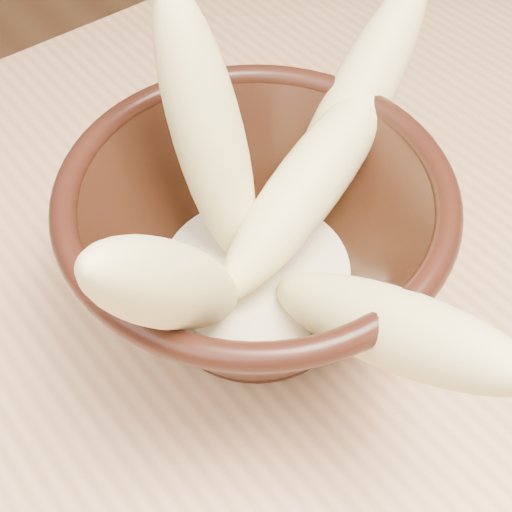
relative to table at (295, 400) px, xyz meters
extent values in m
cube|color=#DDA879|center=(0.00, 0.00, 0.06)|extent=(1.20, 0.80, 0.04)
cylinder|color=tan|center=(0.54, 0.34, -0.32)|extent=(0.05, 0.05, 0.71)
cylinder|color=black|center=(-0.01, 0.04, 0.08)|extent=(0.10, 0.10, 0.01)
cylinder|color=black|center=(-0.01, 0.04, 0.11)|extent=(0.09, 0.09, 0.01)
torus|color=black|center=(-0.01, 0.04, 0.19)|extent=(0.22, 0.22, 0.01)
cylinder|color=beige|center=(-0.01, 0.04, 0.12)|extent=(0.12, 0.12, 0.02)
ellipsoid|color=#F3E68F|center=(-0.01, 0.08, 0.20)|extent=(0.05, 0.10, 0.17)
ellipsoid|color=#F3E68F|center=(-0.08, 0.00, 0.20)|extent=(0.14, 0.11, 0.18)
ellipsoid|color=#F3E68F|center=(0.09, 0.06, 0.18)|extent=(0.18, 0.09, 0.15)
ellipsoid|color=#F3E68F|center=(0.04, 0.04, 0.17)|extent=(0.18, 0.09, 0.09)
ellipsoid|color=#F3E68F|center=(-0.01, -0.06, 0.18)|extent=(0.04, 0.18, 0.14)
camera|label=1|loc=(-0.18, -0.18, 0.47)|focal=50.00mm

